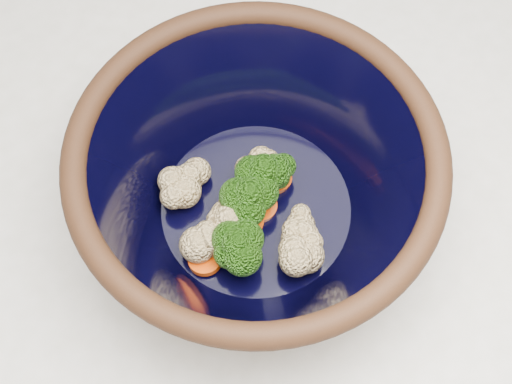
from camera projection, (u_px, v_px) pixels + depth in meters
mixing_bowl at (256, 185)px, 0.60m from camera, size 0.35×0.35×0.13m
vegetable_pile at (248, 207)px, 0.61m from camera, size 0.13×0.15×0.06m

